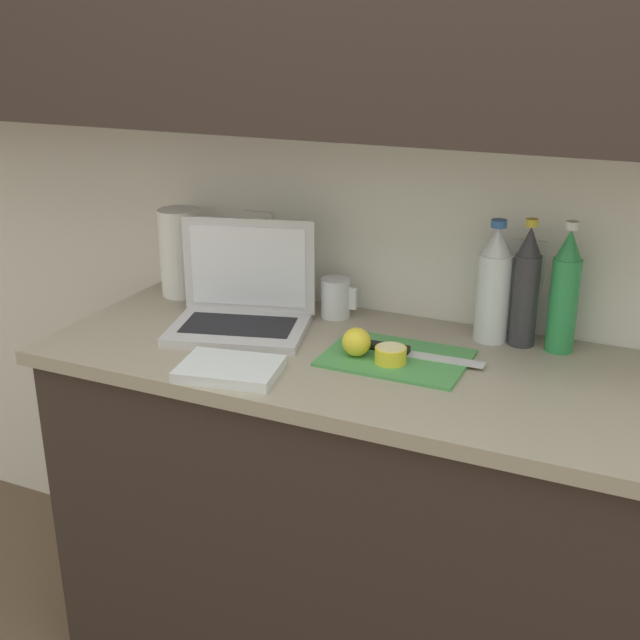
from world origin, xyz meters
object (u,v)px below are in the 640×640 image
at_px(laptop, 243,303).
at_px(bottle_green_soda, 564,293).
at_px(cutting_board, 396,358).
at_px(knife, 402,350).
at_px(bottle_oil_tall, 526,288).
at_px(lemon_half_cut, 391,355).
at_px(measuring_cup, 336,298).
at_px(lemon_whole_beside, 356,342).
at_px(bottle_water_clear, 494,286).
at_px(paper_towel_roll, 181,253).

bearing_deg(laptop, bottle_green_soda, -2.81).
bearing_deg(bottle_green_soda, cutting_board, -147.14).
distance_m(knife, bottle_oil_tall, 0.33).
bearing_deg(cutting_board, laptop, 174.15).
bearing_deg(cutting_board, bottle_oil_tall, 41.39).
bearing_deg(knife, lemon_half_cut, -99.12).
distance_m(knife, measuring_cup, 0.31).
height_order(cutting_board, knife, knife).
bearing_deg(measuring_cup, lemon_whole_beside, -56.88).
distance_m(lemon_whole_beside, bottle_oil_tall, 0.43).
distance_m(bottle_water_clear, measuring_cup, 0.42).
bearing_deg(bottle_green_soda, measuring_cup, -179.27).
bearing_deg(measuring_cup, laptop, -138.82).
relative_size(lemon_half_cut, paper_towel_roll, 0.29).
height_order(knife, lemon_half_cut, lemon_half_cut).
xyz_separation_m(laptop, bottle_water_clear, (0.60, 0.17, 0.08)).
xyz_separation_m(laptop, measuring_cup, (0.19, 0.16, -0.01)).
distance_m(lemon_whole_beside, bottle_water_clear, 0.37).
distance_m(bottle_green_soda, measuring_cup, 0.59).
xyz_separation_m(bottle_oil_tall, paper_towel_roll, (-0.96, -0.02, -0.02)).
distance_m(laptop, lemon_half_cut, 0.44).
distance_m(cutting_board, lemon_half_cut, 0.04).
height_order(lemon_whole_beside, bottle_water_clear, bottle_water_clear).
height_order(bottle_water_clear, measuring_cup, bottle_water_clear).
distance_m(knife, lemon_half_cut, 0.06).
bearing_deg(lemon_whole_beside, lemon_half_cut, -3.29).
height_order(cutting_board, bottle_green_soda, bottle_green_soda).
xyz_separation_m(lemon_half_cut, bottle_water_clear, (0.17, 0.25, 0.11)).
bearing_deg(bottle_green_soda, knife, -149.35).
height_order(knife, bottle_oil_tall, bottle_oil_tall).
bearing_deg(lemon_half_cut, laptop, 169.24).
relative_size(lemon_half_cut, bottle_green_soda, 0.23).
bearing_deg(lemon_whole_beside, measuring_cup, 123.12).
distance_m(laptop, cutting_board, 0.44).
xyz_separation_m(laptop, bottle_green_soda, (0.77, 0.17, 0.08)).
xyz_separation_m(lemon_half_cut, measuring_cup, (-0.24, 0.25, 0.03)).
xyz_separation_m(cutting_board, paper_towel_roll, (-0.72, 0.20, 0.12)).
relative_size(knife, paper_towel_roll, 1.16).
bearing_deg(bottle_water_clear, paper_towel_roll, -178.78).
relative_size(laptop, bottle_water_clear, 1.32).
xyz_separation_m(bottle_green_soda, paper_towel_roll, (-1.05, -0.02, -0.02)).
distance_m(bottle_oil_tall, bottle_water_clear, 0.08).
relative_size(laptop, paper_towel_roll, 1.60).
relative_size(laptop, cutting_board, 1.21).
relative_size(cutting_board, knife, 1.14).
xyz_separation_m(bottle_green_soda, bottle_oil_tall, (-0.09, -0.00, -0.00)).
bearing_deg(paper_towel_roll, lemon_whole_beside, -20.03).
bearing_deg(laptop, bottle_water_clear, 0.49).
distance_m(lemon_whole_beside, bottle_green_soda, 0.50).
relative_size(laptop, measuring_cup, 3.83).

